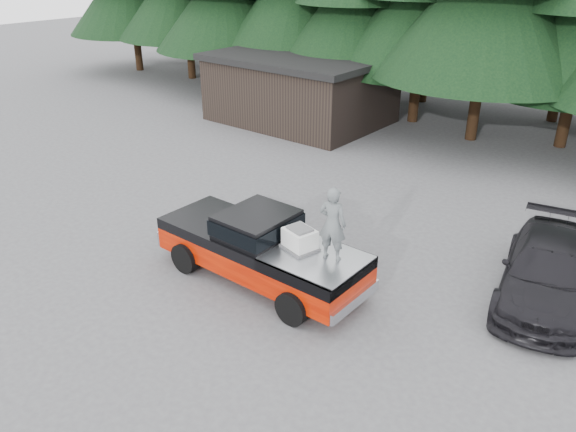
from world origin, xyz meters
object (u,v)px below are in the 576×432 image
Objects in this scene: pickup_truck at (261,257)px; air_compressor at (300,240)px; parked_car at (547,271)px; utility_building at (301,88)px; man_on_bed at (333,224)px.

air_compressor reaches higher than pickup_truck.
air_compressor is (1.23, 0.07, 0.91)m from pickup_truck.
air_compressor is at bearing 3.39° from pickup_truck.
utility_building is (-14.62, 8.79, 0.92)m from parked_car.
pickup_truck is 2.63m from man_on_bed.
air_compressor reaches higher than parked_car.
utility_building reaches higher than parked_car.
man_on_bed is at bearing -148.19° from parked_car.
man_on_bed reaches higher than pickup_truck.
parked_car is (6.06, 3.87, 0.08)m from pickup_truck.
pickup_truck is at bearing -162.17° from air_compressor.
parked_car is (4.83, 3.80, -0.83)m from air_compressor.
man_on_bed reaches higher than air_compressor.
utility_building is at bearing 137.75° from parked_car.
air_compressor is 6.20m from parked_car.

